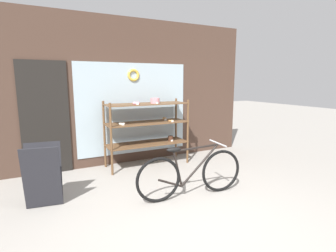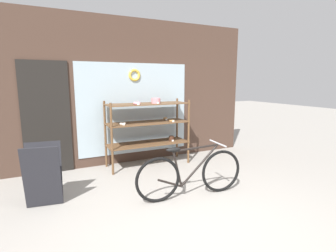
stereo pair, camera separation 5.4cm
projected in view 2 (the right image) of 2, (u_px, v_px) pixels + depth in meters
ground_plane at (195, 224)px, 3.22m from camera, size 30.00×30.00×0.00m
storefront_facade at (123, 94)px, 5.44m from camera, size 5.84×0.13×3.00m
display_case at (149, 124)px, 5.34m from camera, size 1.68×0.56×1.39m
bicycle at (191, 174)px, 3.92m from camera, size 1.72×0.46×0.81m
sandwich_board at (43, 175)px, 3.61m from camera, size 0.52×0.44×0.88m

